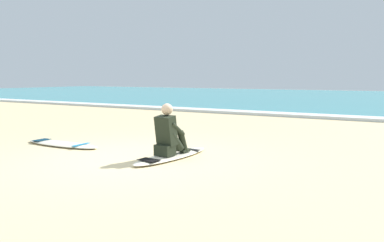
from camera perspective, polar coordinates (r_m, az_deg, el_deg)
ground_plane at (r=6.99m, az=-9.20°, el=-5.75°), size 80.00×80.00×0.00m
sea at (r=28.39m, az=21.73°, el=3.28°), size 80.00×28.00×0.10m
breaking_foam at (r=15.04m, az=13.51°, el=0.99°), size 80.00×0.90×0.11m
surfboard_main at (r=7.06m, az=-3.05°, el=-5.26°), size 0.69×2.06×0.08m
surfer_seated at (r=6.92m, az=-3.53°, el=-2.14°), size 0.40×0.72×0.95m
surfboard_spare_near at (r=8.75m, az=-19.09°, el=-3.30°), size 2.05×0.58×0.08m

